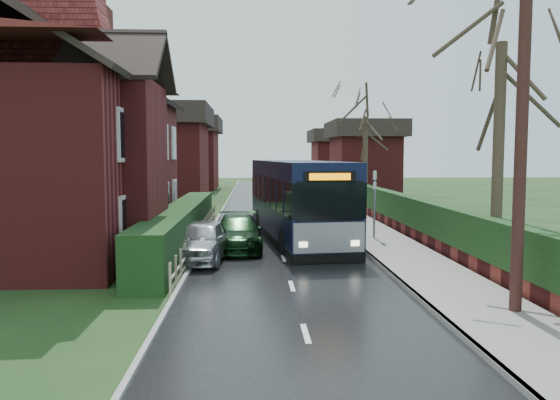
{
  "coord_description": "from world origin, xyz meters",
  "views": [
    {
      "loc": [
        -1.04,
        -16.68,
        3.6
      ],
      "look_at": [
        0.03,
        5.2,
        1.8
      ],
      "focal_mm": 35.0,
      "sensor_mm": 36.0,
      "label": 1
    }
  ],
  "objects": [
    {
      "name": "tree_house_side",
      "position": [
        -8.52,
        10.0,
        6.59
      ],
      "size": [
        3.88,
        3.88,
        8.82
      ],
      "color": "#3E2D24",
      "rests_on": "ground"
    },
    {
      "name": "front_hedge",
      "position": [
        -3.9,
        5.0,
        0.8
      ],
      "size": [
        1.2,
        16.0,
        1.6
      ],
      "primitive_type": "cube",
      "color": "black",
      "rests_on": "ground"
    },
    {
      "name": "telegraph_pole",
      "position": [
        4.8,
        -5.0,
        3.93
      ],
      "size": [
        0.45,
        0.96,
        7.77
      ],
      "rotation": [
        0.0,
        0.0,
        -0.37
      ],
      "color": "black",
      "rests_on": "ground"
    },
    {
      "name": "bus_stop_sign",
      "position": [
        4.0,
        5.72,
        1.97
      ],
      "size": [
        0.24,
        0.44,
        2.98
      ],
      "rotation": [
        0.0,
        0.0,
        -0.41
      ],
      "color": "slate",
      "rests_on": "ground"
    },
    {
      "name": "brick_house",
      "position": [
        -8.73,
        4.78,
        4.38
      ],
      "size": [
        9.3,
        14.6,
        10.3
      ],
      "color": "maroon",
      "rests_on": "ground"
    },
    {
      "name": "tree_right_far",
      "position": [
        6.0,
        17.39,
        6.42
      ],
      "size": [
        4.45,
        4.45,
        8.59
      ],
      "color": "#352A1F",
      "rests_on": "ground"
    },
    {
      "name": "ground",
      "position": [
        0.0,
        0.0,
        0.0
      ],
      "size": [
        140.0,
        140.0,
        0.0
      ],
      "primitive_type": "plane",
      "color": "#2E4D21",
      "rests_on": "ground"
    },
    {
      "name": "kerb_right",
      "position": [
        3.05,
        10.0,
        0.07
      ],
      "size": [
        0.12,
        100.0,
        0.14
      ],
      "primitive_type": "cube",
      "color": "gray",
      "rests_on": "ground"
    },
    {
      "name": "car_distant",
      "position": [
        2.0,
        39.2,
        0.72
      ],
      "size": [
        1.86,
        4.48,
        1.44
      ],
      "primitive_type": "imported",
      "rotation": [
        0.0,
        0.0,
        3.07
      ],
      "color": "black",
      "rests_on": "ground"
    },
    {
      "name": "right_wall_hedge",
      "position": [
        5.8,
        10.0,
        1.02
      ],
      "size": [
        0.6,
        50.0,
        1.8
      ],
      "color": "maroon",
      "rests_on": "ground"
    },
    {
      "name": "pavement",
      "position": [
        4.25,
        10.0,
        0.07
      ],
      "size": [
        2.5,
        100.0,
        0.14
      ],
      "primitive_type": "cube",
      "color": "slate",
      "rests_on": "ground"
    },
    {
      "name": "kerb_left",
      "position": [
        -3.05,
        10.0,
        0.05
      ],
      "size": [
        0.12,
        100.0,
        0.1
      ],
      "primitive_type": "cube",
      "color": "gray",
      "rests_on": "ground"
    },
    {
      "name": "tree_right_near",
      "position": [
        6.13,
        -1.01,
        7.32
      ],
      "size": [
        4.54,
        4.54,
        9.79
      ],
      "color": "#392D22",
      "rests_on": "ground"
    },
    {
      "name": "car_silver",
      "position": [
        -2.8,
        1.84,
        0.7
      ],
      "size": [
        2.09,
        4.25,
        1.39
      ],
      "primitive_type": "imported",
      "rotation": [
        0.0,
        0.0,
        -0.11
      ],
      "color": "silver",
      "rests_on": "ground"
    },
    {
      "name": "road",
      "position": [
        0.0,
        10.0,
        0.01
      ],
      "size": [
        6.0,
        100.0,
        0.02
      ],
      "primitive_type": "cube",
      "color": "black",
      "rests_on": "ground"
    },
    {
      "name": "car_green",
      "position": [
        -1.64,
        4.0,
        0.65
      ],
      "size": [
        1.93,
        4.53,
        1.3
      ],
      "primitive_type": "imported",
      "rotation": [
        0.0,
        0.0,
        0.02
      ],
      "color": "black",
      "rests_on": "ground"
    },
    {
      "name": "bus",
      "position": [
        0.8,
        6.37,
        1.67
      ],
      "size": [
        3.8,
        11.28,
        3.36
      ],
      "rotation": [
        0.0,
        0.0,
        0.12
      ],
      "color": "black",
      "rests_on": "ground"
    },
    {
      "name": "picket_fence",
      "position": [
        -3.15,
        5.0,
        0.45
      ],
      "size": [
        0.1,
        16.0,
        0.9
      ],
      "primitive_type": null,
      "color": "tan",
      "rests_on": "ground"
    }
  ]
}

